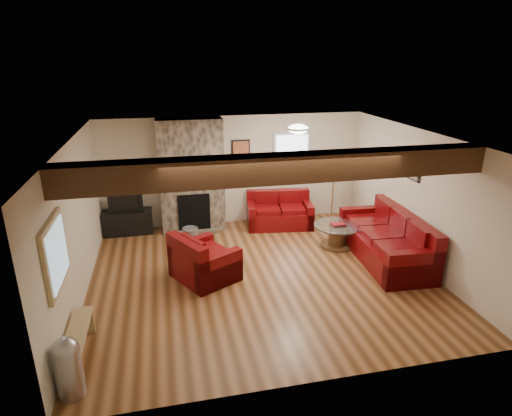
{
  "coord_description": "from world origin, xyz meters",
  "views": [
    {
      "loc": [
        -1.58,
        -6.68,
        3.76
      ],
      "look_at": [
        -0.01,
        0.4,
        1.16
      ],
      "focal_mm": 30.0,
      "sensor_mm": 36.0,
      "label": 1
    }
  ],
  "objects_px": {
    "television": "(126,202)",
    "floor_lamp": "(334,176)",
    "sofa_three": "(385,237)",
    "loveseat": "(280,210)",
    "tv_cabinet": "(128,222)",
    "coffee_table": "(337,236)",
    "armchair_red": "(205,257)"
  },
  "relations": [
    {
      "from": "coffee_table",
      "to": "loveseat",
      "type": "bearing_deg",
      "value": 122.48
    },
    {
      "from": "sofa_three",
      "to": "armchair_red",
      "type": "bearing_deg",
      "value": -86.48
    },
    {
      "from": "armchair_red",
      "to": "coffee_table",
      "type": "bearing_deg",
      "value": -104.14
    },
    {
      "from": "tv_cabinet",
      "to": "armchair_red",
      "type": "bearing_deg",
      "value": -58.67
    },
    {
      "from": "floor_lamp",
      "to": "armchair_red",
      "type": "bearing_deg",
      "value": -150.21
    },
    {
      "from": "loveseat",
      "to": "armchair_red",
      "type": "bearing_deg",
      "value": -124.88
    },
    {
      "from": "loveseat",
      "to": "tv_cabinet",
      "type": "relative_size",
      "value": 1.39
    },
    {
      "from": "television",
      "to": "loveseat",
      "type": "bearing_deg",
      "value": -5.04
    },
    {
      "from": "sofa_three",
      "to": "tv_cabinet",
      "type": "distance_m",
      "value": 5.48
    },
    {
      "from": "sofa_three",
      "to": "loveseat",
      "type": "height_order",
      "value": "sofa_three"
    },
    {
      "from": "tv_cabinet",
      "to": "television",
      "type": "bearing_deg",
      "value": 0.0
    },
    {
      "from": "armchair_red",
      "to": "tv_cabinet",
      "type": "relative_size",
      "value": 0.97
    },
    {
      "from": "coffee_table",
      "to": "television",
      "type": "distance_m",
      "value": 4.6
    },
    {
      "from": "coffee_table",
      "to": "television",
      "type": "xyz_separation_m",
      "value": [
        -4.26,
        1.65,
        0.5
      ]
    },
    {
      "from": "tv_cabinet",
      "to": "floor_lamp",
      "type": "relative_size",
      "value": 0.74
    },
    {
      "from": "television",
      "to": "armchair_red",
      "type": "bearing_deg",
      "value": -58.67
    },
    {
      "from": "tv_cabinet",
      "to": "television",
      "type": "height_order",
      "value": "television"
    },
    {
      "from": "coffee_table",
      "to": "television",
      "type": "height_order",
      "value": "television"
    },
    {
      "from": "sofa_three",
      "to": "tv_cabinet",
      "type": "height_order",
      "value": "sofa_three"
    },
    {
      "from": "television",
      "to": "floor_lamp",
      "type": "height_order",
      "value": "floor_lamp"
    },
    {
      "from": "loveseat",
      "to": "armchair_red",
      "type": "xyz_separation_m",
      "value": [
        -1.94,
        -2.09,
        0.02
      ]
    },
    {
      "from": "sofa_three",
      "to": "coffee_table",
      "type": "bearing_deg",
      "value": -134.31
    },
    {
      "from": "loveseat",
      "to": "coffee_table",
      "type": "relative_size",
      "value": 1.5
    },
    {
      "from": "sofa_three",
      "to": "coffee_table",
      "type": "distance_m",
      "value": 1.02
    },
    {
      "from": "sofa_three",
      "to": "coffee_table",
      "type": "xyz_separation_m",
      "value": [
        -0.67,
        0.73,
        -0.23
      ]
    },
    {
      "from": "floor_lamp",
      "to": "loveseat",
      "type": "bearing_deg",
      "value": 164.29
    },
    {
      "from": "sofa_three",
      "to": "tv_cabinet",
      "type": "xyz_separation_m",
      "value": [
        -4.93,
        2.39,
        -0.2
      ]
    },
    {
      "from": "loveseat",
      "to": "floor_lamp",
      "type": "relative_size",
      "value": 1.03
    },
    {
      "from": "armchair_red",
      "to": "tv_cabinet",
      "type": "height_order",
      "value": "armchair_red"
    },
    {
      "from": "loveseat",
      "to": "armchair_red",
      "type": "height_order",
      "value": "armchair_red"
    },
    {
      "from": "loveseat",
      "to": "coffee_table",
      "type": "distance_m",
      "value": 1.61
    },
    {
      "from": "sofa_three",
      "to": "loveseat",
      "type": "bearing_deg",
      "value": -140.36
    }
  ]
}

